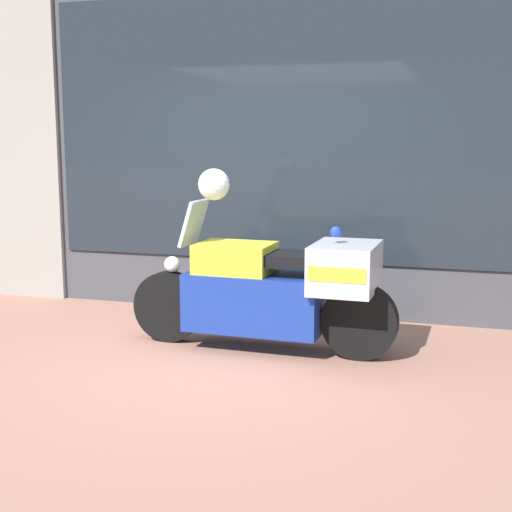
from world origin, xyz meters
The scene contains 5 objects.
ground_plane centered at (0.00, 0.00, 0.00)m, with size 60.00×60.00×0.00m, color #9E6B56.
shop_building centered at (-0.42, 2.00, 1.80)m, with size 6.44×0.55×3.59m.
window_display centered at (0.38, 2.03, 0.49)m, with size 5.08×0.30×2.09m.
paramedic_motorcycle centered at (0.45, 0.55, 0.54)m, with size 2.29×0.70×1.24m.
white_helmet centered at (-0.09, 0.56, 1.38)m, with size 0.26×0.26×0.26m, color white.
Camera 1 is at (1.96, -5.00, 1.76)m, focal length 50.00 mm.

